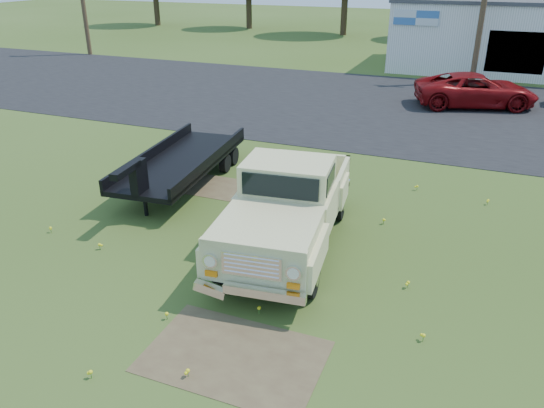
{
  "coord_description": "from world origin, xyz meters",
  "views": [
    {
      "loc": [
        4.76,
        -9.35,
        6.13
      ],
      "look_at": [
        0.58,
        1.0,
        1.0
      ],
      "focal_mm": 35.0,
      "sensor_mm": 36.0,
      "label": 1
    }
  ],
  "objects": [
    {
      "name": "ground",
      "position": [
        0.0,
        0.0,
        0.0
      ],
      "size": [
        140.0,
        140.0,
        0.0
      ],
      "primitive_type": "plane",
      "color": "#354C18",
      "rests_on": "ground"
    },
    {
      "name": "commercial_building",
      "position": [
        6.0,
        26.99,
        2.1
      ],
      "size": [
        14.2,
        8.2,
        4.15
      ],
      "color": "silver",
      "rests_on": "ground"
    },
    {
      "name": "dirt_patch_b",
      "position": [
        -2.0,
        3.5,
        0.0
      ],
      "size": [
        2.2,
        1.6,
        0.01
      ],
      "primitive_type": "cube",
      "color": "brown",
      "rests_on": "ground"
    },
    {
      "name": "dirt_patch_a",
      "position": [
        1.5,
        -3.0,
        0.0
      ],
      "size": [
        3.0,
        2.0,
        0.01
      ],
      "primitive_type": "cube",
      "color": "brown",
      "rests_on": "ground"
    },
    {
      "name": "asphalt_lot",
      "position": [
        0.0,
        15.0,
        0.0
      ],
      "size": [
        90.0,
        14.0,
        0.02
      ],
      "primitive_type": "cube",
      "color": "black",
      "rests_on": "ground"
    },
    {
      "name": "flatbed_trailer",
      "position": [
        -3.27,
        3.38,
        0.82
      ],
      "size": [
        2.59,
        6.19,
        1.64
      ],
      "primitive_type": null,
      "rotation": [
        0.0,
        0.0,
        0.1
      ],
      "color": "black",
      "rests_on": "ground"
    },
    {
      "name": "red_pickup",
      "position": [
        4.36,
        16.5,
        0.75
      ],
      "size": [
        5.86,
        3.99,
        1.49
      ],
      "primitive_type": "imported",
      "rotation": [
        0.0,
        0.0,
        1.88
      ],
      "color": "maroon",
      "rests_on": "ground"
    },
    {
      "name": "vintage_pickup_truck",
      "position": [
        0.99,
        0.93,
        1.08
      ],
      "size": [
        2.97,
        6.15,
        2.15
      ],
      "primitive_type": null,
      "rotation": [
        0.0,
        0.0,
        0.12
      ],
      "color": "#C0BC81",
      "rests_on": "ground"
    }
  ]
}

